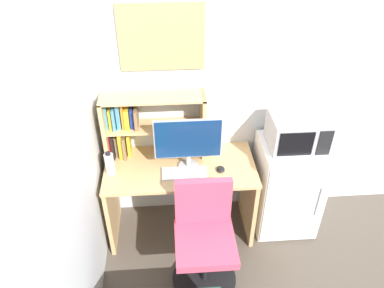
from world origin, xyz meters
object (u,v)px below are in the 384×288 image
at_px(hutch_bookshelf, 139,124).
at_px(wall_corkboard, 162,38).
at_px(microwave, 297,131).
at_px(computer_mouse, 221,169).
at_px(water_bottle, 110,163).
at_px(mini_fridge, 287,186).
at_px(keyboard, 184,173).
at_px(desk_chair, 204,243).
at_px(monitor, 188,141).

height_order(hutch_bookshelf, wall_corkboard, wall_corkboard).
bearing_deg(microwave, computer_mouse, -170.16).
height_order(water_bottle, mini_fridge, water_bottle).
relative_size(keyboard, mini_fridge, 0.40).
relative_size(mini_fridge, desk_chair, 0.98).
bearing_deg(wall_corkboard, mini_fridge, -14.32).
relative_size(microwave, wall_corkboard, 0.71).
relative_size(hutch_bookshelf, mini_fridge, 0.93).
bearing_deg(mini_fridge, microwave, 89.83).
xyz_separation_m(keyboard, wall_corkboard, (-0.14, 0.41, 1.01)).
xyz_separation_m(hutch_bookshelf, water_bottle, (-0.25, -0.25, -0.21)).
distance_m(computer_mouse, microwave, 0.71).
bearing_deg(desk_chair, computer_mouse, 68.74).
bearing_deg(hutch_bookshelf, desk_chair, -56.20).
bearing_deg(hutch_bookshelf, mini_fridge, -7.78).
height_order(microwave, wall_corkboard, wall_corkboard).
relative_size(computer_mouse, wall_corkboard, 0.13).
xyz_separation_m(monitor, desk_chair, (0.09, -0.53, -0.63)).
bearing_deg(keyboard, mini_fridge, 7.93).
xyz_separation_m(computer_mouse, desk_chair, (-0.18, -0.45, -0.38)).
bearing_deg(computer_mouse, monitor, 163.98).
bearing_deg(keyboard, monitor, 68.54).
xyz_separation_m(mini_fridge, wall_corkboard, (-1.09, 0.28, 1.34)).
distance_m(monitor, wall_corkboard, 0.84).
xyz_separation_m(desk_chair, wall_corkboard, (-0.27, 0.84, 1.39)).
bearing_deg(microwave, mini_fridge, -90.17).
relative_size(hutch_bookshelf, water_bottle, 4.06).
bearing_deg(hutch_bookshelf, keyboard, -40.49).
xyz_separation_m(computer_mouse, wall_corkboard, (-0.45, 0.39, 1.01)).
distance_m(computer_mouse, desk_chair, 0.62).
height_order(desk_chair, wall_corkboard, wall_corkboard).
relative_size(water_bottle, mini_fridge, 0.23).
xyz_separation_m(water_bottle, microwave, (1.57, 0.07, 0.19)).
distance_m(mini_fridge, wall_corkboard, 1.75).
distance_m(hutch_bookshelf, microwave, 1.33).
bearing_deg(monitor, keyboard, -111.46).
bearing_deg(mini_fridge, wall_corkboard, 165.68).
relative_size(monitor, desk_chair, 0.59).
xyz_separation_m(mini_fridge, microwave, (0.00, 0.00, 0.61)).
bearing_deg(keyboard, wall_corkboard, 108.69).
bearing_deg(computer_mouse, wall_corkboard, 138.98).
distance_m(water_bottle, desk_chair, 1.01).
bearing_deg(water_bottle, desk_chair, -33.65).
height_order(mini_fridge, microwave, microwave).
xyz_separation_m(monitor, water_bottle, (-0.65, -0.04, -0.17)).
xyz_separation_m(hutch_bookshelf, monitor, (0.41, -0.21, -0.04)).
distance_m(monitor, computer_mouse, 0.38).
relative_size(mini_fridge, microwave, 1.99).
xyz_separation_m(hutch_bookshelf, mini_fridge, (1.32, -0.18, -0.63)).
height_order(computer_mouse, wall_corkboard, wall_corkboard).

